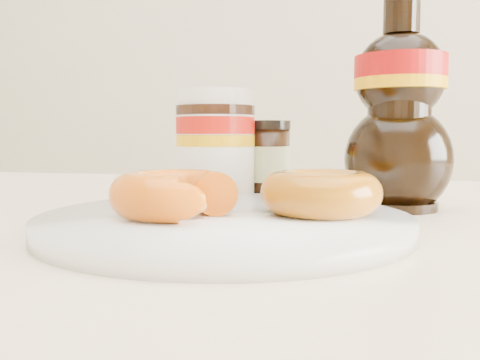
% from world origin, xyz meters
% --- Properties ---
extents(dining_table, '(1.40, 0.90, 0.75)m').
position_xyz_m(dining_table, '(0.00, 0.10, 0.67)').
color(dining_table, beige).
rests_on(dining_table, ground).
extents(plate, '(0.28, 0.28, 0.01)m').
position_xyz_m(plate, '(-0.03, 0.05, 0.76)').
color(plate, white).
rests_on(plate, dining_table).
extents(donut_bitten, '(0.11, 0.11, 0.03)m').
position_xyz_m(donut_bitten, '(-0.06, 0.03, 0.78)').
color(donut_bitten, '#C64C0B').
rests_on(donut_bitten, plate).
extents(donut_whole, '(0.10, 0.10, 0.03)m').
position_xyz_m(donut_whole, '(0.05, 0.06, 0.78)').
color(donut_whole, '#9C4A0A').
rests_on(donut_whole, plate).
extents(nutella_jar, '(0.09, 0.09, 0.12)m').
position_xyz_m(nutella_jar, '(-0.08, 0.22, 0.82)').
color(nutella_jar, white).
rests_on(nutella_jar, dining_table).
extents(syrup_bottle, '(0.12, 0.10, 0.20)m').
position_xyz_m(syrup_bottle, '(0.11, 0.20, 0.85)').
color(syrup_bottle, black).
rests_on(syrup_bottle, dining_table).
extents(dark_jar, '(0.06, 0.06, 0.09)m').
position_xyz_m(dark_jar, '(-0.03, 0.26, 0.79)').
color(dark_jar, black).
rests_on(dark_jar, dining_table).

